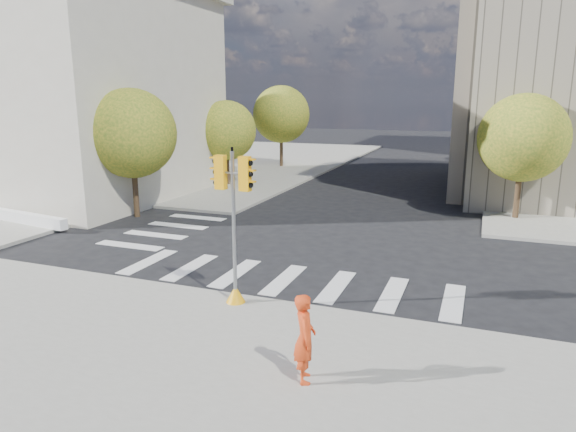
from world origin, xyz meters
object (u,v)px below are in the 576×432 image
object	(u,v)px
lamp_near	(530,123)
photographer	(305,338)
traffic_signal	(234,239)
planter_wall	(22,217)
lamp_far	(517,115)

from	to	relation	value
lamp_near	photographer	xyz separation A→B (m)	(-5.35, -21.87, -3.48)
traffic_signal	photographer	bearing A→B (deg)	-42.80
traffic_signal	photographer	world-z (taller)	traffic_signal
traffic_signal	planter_wall	xyz separation A→B (m)	(-13.82, 5.10, -1.65)
photographer	planter_wall	xyz separation A→B (m)	(-17.07, 8.37, -0.70)
lamp_near	photographer	size ratio (longest dim) A/B	4.25
lamp_far	photographer	bearing A→B (deg)	-98.48
photographer	planter_wall	bearing A→B (deg)	40.89
lamp_near	lamp_far	xyz separation A→B (m)	(0.00, 14.00, 0.00)
lamp_far	planter_wall	xyz separation A→B (m)	(-22.41, -27.50, -4.18)
photographer	lamp_near	bearing A→B (deg)	-36.72
traffic_signal	photographer	size ratio (longest dim) A/B	2.35
traffic_signal	lamp_far	bearing A→B (deg)	77.68
lamp_far	traffic_signal	distance (m)	33.81
traffic_signal	photographer	xyz separation A→B (m)	(3.25, -3.27, -0.94)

